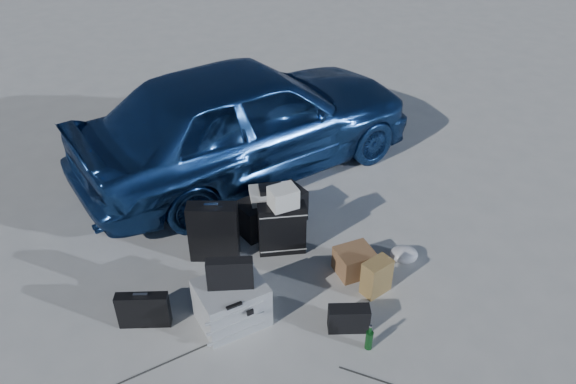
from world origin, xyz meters
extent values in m
plane|color=#B4B4AF|center=(0.00, 0.00, 0.00)|extent=(60.00, 60.00, 0.00)
imported|color=navy|center=(0.03, 2.43, 0.71)|extent=(4.52, 3.09, 1.43)
cube|color=#B0B2B6|center=(-0.54, -0.03, 0.21)|extent=(0.68, 0.61, 0.42)
cube|color=black|center=(-0.53, -0.04, 0.56)|extent=(0.40, 0.16, 0.29)
cube|color=black|center=(-1.30, 0.08, 0.18)|extent=(0.46, 0.18, 0.35)
cube|color=black|center=(-0.59, 0.85, 0.32)|extent=(0.52, 0.28, 0.64)
cube|color=black|center=(0.10, 0.80, 0.28)|extent=(0.49, 0.21, 0.57)
cube|color=silver|center=(0.11, 0.79, 0.67)|extent=(0.30, 0.26, 0.21)
cube|color=black|center=(0.08, 1.23, 0.19)|extent=(0.82, 0.60, 0.38)
cube|color=silver|center=(0.07, 1.23, 0.42)|extent=(0.45, 0.35, 0.08)
cube|color=black|center=(0.07, 1.23, 0.48)|extent=(0.25, 0.19, 0.05)
cube|color=olive|center=(0.83, 0.03, 0.18)|extent=(0.31, 0.26, 0.36)
cube|color=brown|center=(0.72, 0.33, 0.13)|extent=(0.39, 0.36, 0.26)
ellipsoid|color=silver|center=(1.26, 0.38, 0.08)|extent=(0.32, 0.29, 0.15)
cube|color=black|center=(0.44, -0.36, 0.13)|extent=(0.38, 0.20, 0.25)
cylinder|color=#0B3412|center=(0.55, -0.60, 0.13)|extent=(0.08, 0.08, 0.26)
camera|label=1|loc=(-0.81, -3.53, 3.82)|focal=35.00mm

